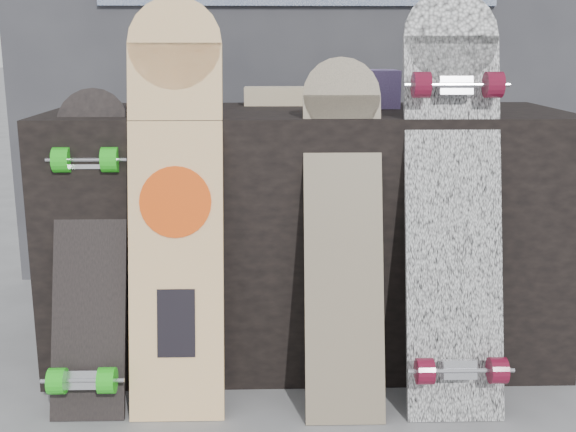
{
  "coord_description": "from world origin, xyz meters",
  "views": [
    {
      "loc": [
        -0.12,
        -1.77,
        1.0
      ],
      "look_at": [
        -0.07,
        0.2,
        0.53
      ],
      "focal_mm": 45.0,
      "sensor_mm": 36.0,
      "label": 1
    }
  ],
  "objects_px": {
    "longboard_cascadia": "(454,195)",
    "skateboard_dark": "(89,247)",
    "vendor_table": "(306,233)",
    "longboard_geisha": "(176,196)",
    "longboard_celtic": "(343,226)"
  },
  "relations": [
    {
      "from": "longboard_celtic",
      "to": "vendor_table",
      "type": "bearing_deg",
      "value": 103.29
    },
    {
      "from": "skateboard_dark",
      "to": "longboard_geisha",
      "type": "bearing_deg",
      "value": -1.19
    },
    {
      "from": "vendor_table",
      "to": "longboard_cascadia",
      "type": "bearing_deg",
      "value": -42.02
    },
    {
      "from": "vendor_table",
      "to": "longboard_geisha",
      "type": "xyz_separation_m",
      "value": [
        -0.37,
        -0.34,
        0.2
      ]
    },
    {
      "from": "vendor_table",
      "to": "skateboard_dark",
      "type": "distance_m",
      "value": 0.71
    },
    {
      "from": "longboard_celtic",
      "to": "skateboard_dark",
      "type": "distance_m",
      "value": 0.71
    },
    {
      "from": "vendor_table",
      "to": "longboard_cascadia",
      "type": "xyz_separation_m",
      "value": [
        0.39,
        -0.35,
        0.2
      ]
    },
    {
      "from": "skateboard_dark",
      "to": "longboard_cascadia",
      "type": "bearing_deg",
      "value": -0.83
    },
    {
      "from": "longboard_geisha",
      "to": "longboard_celtic",
      "type": "xyz_separation_m",
      "value": [
        0.46,
        -0.01,
        -0.08
      ]
    },
    {
      "from": "longboard_celtic",
      "to": "longboard_cascadia",
      "type": "bearing_deg",
      "value": 0.83
    },
    {
      "from": "longboard_cascadia",
      "to": "skateboard_dark",
      "type": "xyz_separation_m",
      "value": [
        -1.01,
        0.01,
        -0.15
      ]
    },
    {
      "from": "longboard_cascadia",
      "to": "skateboard_dark",
      "type": "height_order",
      "value": "longboard_cascadia"
    },
    {
      "from": "vendor_table",
      "to": "longboard_cascadia",
      "type": "distance_m",
      "value": 0.56
    },
    {
      "from": "vendor_table",
      "to": "longboard_geisha",
      "type": "relative_size",
      "value": 1.41
    },
    {
      "from": "longboard_geisha",
      "to": "longboard_celtic",
      "type": "bearing_deg",
      "value": -1.74
    }
  ]
}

